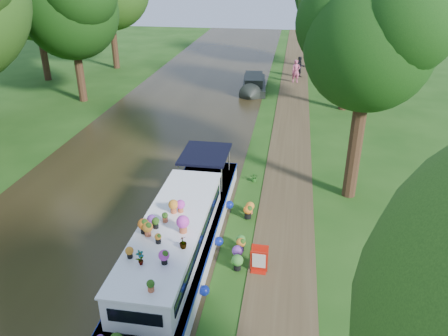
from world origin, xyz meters
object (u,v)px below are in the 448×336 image
(pedestrian_dark, at_px, (300,67))
(pedestrian_pink, at_px, (296,71))
(second_boat, at_px, (254,84))
(sandwich_board, at_px, (259,261))
(plant_boat, at_px, (174,250))

(pedestrian_dark, bearing_deg, pedestrian_pink, -116.24)
(second_boat, distance_m, sandwich_board, 21.41)
(sandwich_board, distance_m, pedestrian_pink, 24.06)
(sandwich_board, bearing_deg, pedestrian_pink, 90.32)
(second_boat, relative_size, sandwich_board, 6.82)
(pedestrian_pink, distance_m, pedestrian_dark, 1.78)
(plant_boat, relative_size, pedestrian_dark, 7.89)
(plant_boat, xyz_separation_m, second_boat, (0.41, 21.71, -0.39))
(sandwich_board, bearing_deg, plant_boat, -168.70)
(pedestrian_pink, xyz_separation_m, pedestrian_dark, (0.32, 1.75, -0.05))
(pedestrian_pink, relative_size, pedestrian_dark, 1.06)
(second_boat, bearing_deg, plant_boat, -96.21)
(plant_boat, xyz_separation_m, pedestrian_pink, (3.51, 24.47, 0.08))
(second_boat, xyz_separation_m, pedestrian_pink, (3.11, 2.76, 0.47))
(sandwich_board, distance_m, pedestrian_dark, 25.82)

